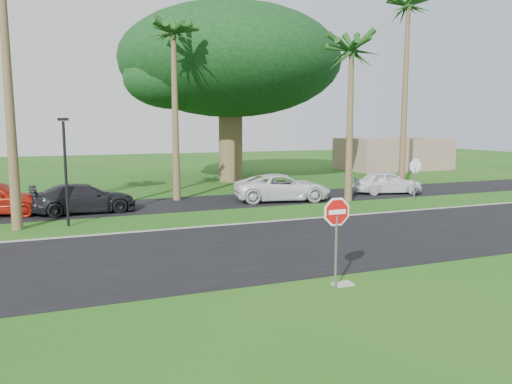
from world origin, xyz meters
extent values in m
plane|color=#165014|center=(0.00, 0.00, 0.00)|extent=(120.00, 120.00, 0.00)
cube|color=black|center=(0.00, 2.00, 0.01)|extent=(120.00, 8.00, 0.02)
cube|color=black|center=(0.00, 12.50, 0.01)|extent=(120.00, 5.00, 0.02)
cube|color=gray|center=(0.00, 6.05, 0.03)|extent=(120.00, 0.12, 0.06)
cylinder|color=gray|center=(0.50, -3.00, 1.00)|extent=(0.07, 0.07, 2.00)
cylinder|color=white|center=(0.50, -3.00, 2.10)|extent=(1.05, 0.02, 1.05)
cylinder|color=red|center=(0.50, -3.00, 2.10)|extent=(0.90, 0.02, 0.90)
cube|color=white|center=(0.50, -3.00, 2.10)|extent=(0.50, 0.02, 0.12)
cylinder|color=gray|center=(12.00, 8.00, 1.00)|extent=(0.07, 0.07, 2.00)
cylinder|color=white|center=(12.00, 8.00, 2.10)|extent=(1.05, 0.02, 1.05)
cylinder|color=red|center=(12.00, 8.00, 2.10)|extent=(0.90, 0.02, 0.90)
cube|color=white|center=(12.00, 8.00, 2.10)|extent=(0.50, 0.02, 0.12)
cone|color=brown|center=(-8.00, 8.50, 5.75)|extent=(0.44, 0.44, 11.50)
cone|color=brown|center=(0.00, 14.00, 4.75)|extent=(0.44, 0.44, 9.50)
cone|color=brown|center=(9.00, 10.00, 4.25)|extent=(0.44, 0.44, 8.50)
cone|color=brown|center=(15.00, 13.00, 6.00)|extent=(0.44, 0.44, 12.00)
cylinder|color=brown|center=(6.00, 22.00, 3.00)|extent=(1.80, 1.80, 6.00)
ellipsoid|color=black|center=(6.00, 22.00, 9.00)|extent=(16.50, 16.50, 8.25)
cylinder|color=black|center=(-6.00, 8.50, 2.25)|extent=(0.12, 0.12, 4.50)
cube|color=black|center=(-6.00, 8.50, 4.58)|extent=(0.45, 0.25, 0.12)
cube|color=gray|center=(24.00, 26.00, 1.50)|extent=(10.00, 6.00, 3.00)
imported|color=black|center=(-5.18, 11.56, 0.72)|extent=(5.08, 2.33, 1.44)
imported|color=white|center=(5.58, 11.52, 0.76)|extent=(5.87, 3.50, 1.53)
imported|color=white|center=(12.96, 11.75, 0.71)|extent=(4.48, 2.68, 1.43)
cube|color=#9D9E96|center=(0.85, -2.81, 0.03)|extent=(0.56, 0.37, 0.06)
camera|label=1|loc=(-6.22, -14.23, 4.40)|focal=35.00mm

